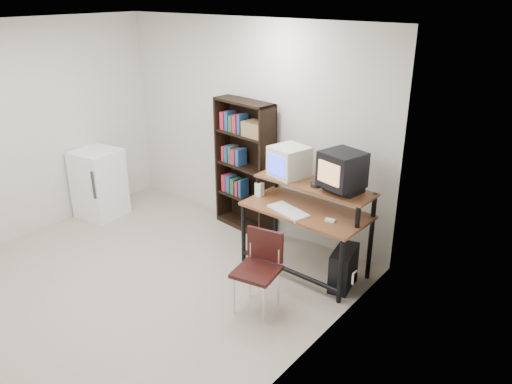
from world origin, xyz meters
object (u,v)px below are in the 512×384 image
Objects in this scene: computer_desk at (307,211)px; crt_tv at (342,169)px; crt_monitor at (289,162)px; pc_tower at (344,268)px; bookshelf at (246,164)px; school_chair at (260,263)px; mini_fridge at (99,183)px.

crt_tv reaches higher than computer_desk.
crt_monitor reaches higher than computer_desk.
bookshelf is at bearing 151.62° from pc_tower.
crt_monitor is 1.27m from school_chair.
pc_tower is 0.27× the size of bookshelf.
school_chair is at bearing -55.02° from crt_monitor.
bookshelf reaches higher than school_chair.
mini_fridge is (-3.00, 0.35, -0.02)m from school_chair.
crt_monitor is 0.93m from bookshelf.
crt_tv is at bearing 130.18° from pc_tower.
mini_fridge is (-3.31, -0.60, -0.77)m from crt_tv.
computer_desk is 2.94× the size of crt_tv.
crt_tv is 1.61m from bookshelf.
computer_desk is 0.82× the size of bookshelf.
crt_monitor is at bearing -171.01° from crt_tv.
computer_desk is 1.28m from bookshelf.
bookshelf reaches higher than crt_tv.
mini_fridge is at bearing -151.25° from crt_monitor.
mini_fridge reaches higher than school_chair.
mini_fridge is at bearing -168.05° from computer_desk.
pc_tower is at bearing -3.24° from computer_desk.
bookshelf reaches higher than computer_desk.
bookshelf is at bearing -178.36° from crt_tv.
crt_tv is at bearing 14.59° from computer_desk.
school_chair is (-0.31, -0.95, -0.75)m from crt_tv.
computer_desk is 0.90m from school_chair.
computer_desk is at bearing 3.25° from mini_fridge.
mini_fridge is at bearing -143.98° from bookshelf.
bookshelf is (-1.19, 0.43, 0.16)m from computer_desk.
computer_desk is 0.63m from crt_tv.
crt_monitor reaches higher than mini_fridge.
crt_tv reaches higher than pc_tower.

